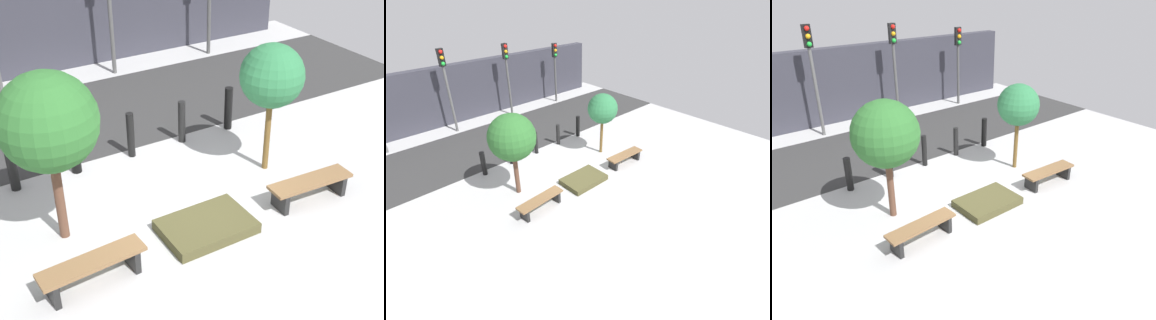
% 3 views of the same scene
% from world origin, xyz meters
% --- Properties ---
extents(ground_plane, '(18.00, 18.00, 0.00)m').
position_xyz_m(ground_plane, '(0.00, 0.00, 0.00)').
color(ground_plane, '#AEAEAE').
extents(road_strip, '(18.00, 4.07, 0.01)m').
position_xyz_m(road_strip, '(0.00, 4.92, 0.01)').
color(road_strip, '#313131').
rests_on(road_strip, ground).
extents(building_facade, '(16.20, 0.50, 3.01)m').
position_xyz_m(building_facade, '(0.00, 8.50, 1.50)').
color(building_facade, '#33333D').
rests_on(building_facade, ground).
extents(bench_left, '(1.72, 0.52, 0.47)m').
position_xyz_m(bench_left, '(-2.18, -0.61, 0.33)').
color(bench_left, black).
rests_on(bench_left, ground).
extents(bench_right, '(1.72, 0.55, 0.46)m').
position_xyz_m(bench_right, '(2.18, -0.61, 0.33)').
color(bench_right, black).
rests_on(bench_right, ground).
extents(planter_bed, '(1.60, 1.08, 0.20)m').
position_xyz_m(planter_bed, '(0.00, -0.41, 0.10)').
color(planter_bed, '#474326').
rests_on(planter_bed, ground).
extents(tree_behind_left_bench, '(1.61, 1.61, 3.03)m').
position_xyz_m(tree_behind_left_bench, '(-2.18, 0.75, 2.21)').
color(tree_behind_left_bench, brown).
rests_on(tree_behind_left_bench, ground).
extents(tree_behind_right_bench, '(1.26, 1.26, 2.69)m').
position_xyz_m(tree_behind_right_bench, '(2.18, 0.75, 2.05)').
color(tree_behind_right_bench, brown).
rests_on(tree_behind_right_bench, ground).
extents(bollard_far_left, '(0.20, 0.20, 0.99)m').
position_xyz_m(bollard_far_left, '(-2.52, 2.64, 0.50)').
color(bollard_far_left, black).
rests_on(bollard_far_left, ground).
extents(bollard_left, '(0.21, 0.21, 0.92)m').
position_xyz_m(bollard_left, '(-1.26, 2.64, 0.46)').
color(bollard_left, black).
rests_on(bollard_left, ground).
extents(bollard_center, '(0.16, 0.16, 1.02)m').
position_xyz_m(bollard_center, '(0.00, 2.64, 0.51)').
color(bollard_center, black).
rests_on(bollard_center, ground).
extents(bollard_right, '(0.16, 0.16, 0.99)m').
position_xyz_m(bollard_right, '(1.26, 2.64, 0.49)').
color(bollard_right, black).
rests_on(bollard_right, ground).
extents(bollard_far_right, '(0.19, 0.19, 1.03)m').
position_xyz_m(bollard_far_right, '(2.52, 2.64, 0.52)').
color(bollard_far_right, black).
rests_on(bollard_far_right, ground).
extents(traffic_light_mid_west, '(0.28, 0.27, 4.05)m').
position_xyz_m(traffic_light_mid_west, '(-1.64, 7.24, 2.78)').
color(traffic_light_mid_west, '#585858').
rests_on(traffic_light_mid_west, ground).
extents(traffic_light_mid_east, '(0.28, 0.27, 3.88)m').
position_xyz_m(traffic_light_mid_east, '(1.64, 7.24, 2.67)').
color(traffic_light_mid_east, '#4F4F4F').
rests_on(traffic_light_mid_east, ground).
extents(traffic_light_east, '(0.28, 0.27, 3.51)m').
position_xyz_m(traffic_light_east, '(4.91, 7.23, 2.43)').
color(traffic_light_east, '#494949').
rests_on(traffic_light_east, ground).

